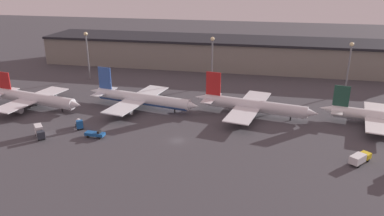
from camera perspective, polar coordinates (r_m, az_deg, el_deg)
The scene contains 13 objects.
ground at distance 117.71m, azimuth -2.24°, elevation -4.99°, with size 600.00×600.00×0.00m, color #423F44.
terminal_building at distance 208.00m, azimuth 4.31°, elevation 8.44°, with size 194.91×30.73×15.63m.
airplane_0 at distance 156.61m, azimuth -22.86°, elevation 1.33°, with size 43.81×32.53×12.74m.
airplane_1 at distance 145.50m, azimuth -7.80°, elevation 1.40°, with size 47.38×37.03×14.56m.
airplane_2 at distance 138.49m, azimuth 9.22°, elevation 0.35°, with size 45.92×37.16×14.75m.
airplane_3 at distance 142.27m, azimuth 26.97°, elevation -1.24°, with size 41.14×31.98×12.89m.
service_vehicle_0 at distance 113.47m, azimuth 24.19°, elevation -6.98°, with size 6.95×7.62×2.87m.
service_vehicle_1 at distance 128.64m, azimuth -22.24°, elevation -3.30°, with size 6.13×6.45×3.76m.
service_vehicle_2 at distance 123.27m, azimuth -14.55°, elevation -3.86°, with size 6.46×2.61×2.49m.
service_vehicle_3 at distance 131.56m, azimuth -16.83°, elevation -2.28°, with size 4.57×5.37×3.38m.
lamp_post_0 at distance 187.26m, azimuth -15.69°, elevation 8.61°, with size 1.80×1.80×23.02m.
lamp_post_1 at distance 168.73m, azimuth 3.10°, elevation 8.06°, with size 1.80×1.80×22.75m.
lamp_post_2 at distance 170.24m, azimuth 22.85°, elevation 6.57°, with size 1.80×1.80×22.53m.
Camera 1 is at (26.08, -103.27, 50.10)m, focal length 35.00 mm.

